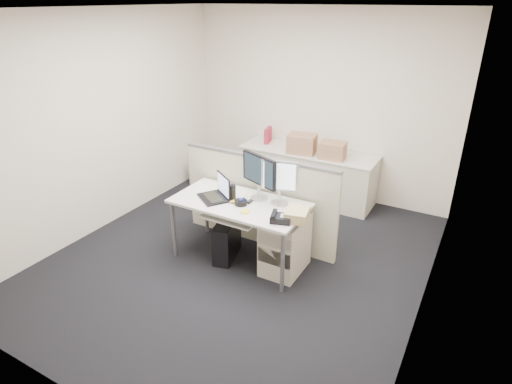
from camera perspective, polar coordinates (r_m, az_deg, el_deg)
The scene contains 29 objects.
floor at distance 5.09m, azimuth -2.10°, elevation -8.79°, with size 4.00×4.50×0.01m, color black.
ceiling at distance 4.25m, azimuth -2.70°, elevation 23.30°, with size 4.00×4.50×0.01m, color white.
wall_back at distance 6.44m, azimuth 8.35°, elevation 11.37°, with size 4.00×0.02×2.70m, color beige.
wall_front at distance 2.99m, azimuth -25.63°, elevation -6.94°, with size 4.00×0.02×2.70m, color beige.
wall_left at distance 5.76m, azimuth -19.80°, elevation 8.61°, with size 0.02×4.50×2.70m, color beige.
wall_right at distance 3.90m, azimuth 23.59°, elevation 0.69°, with size 0.02×4.50×2.70m, color beige.
desk at distance 4.76m, azimuth -2.22°, elevation -2.04°, with size 1.50×0.75×0.73m.
keyboard_tray at distance 4.64m, azimuth -3.37°, elevation -3.39°, with size 0.62×0.32×0.02m, color silver.
drawer_pedestal at distance 4.73m, azimuth 3.91°, elevation -6.94°, with size 0.40×0.55×0.65m, color beige.
cubicle_partition at distance 5.15m, azimuth 0.38°, elevation -1.24°, with size 2.00×0.06×1.10m, color beige.
back_counter at distance 6.46m, azimuth 6.77°, elevation 2.25°, with size 2.00×0.60×0.72m, color beige.
monitor_main at distance 4.69m, azimuth 0.43°, elevation 1.96°, with size 0.52×0.20×0.52m, color black.
monitor_small at distance 4.59m, azimuth 3.16°, elevation 1.22°, with size 0.40×0.20×0.49m, color #B7B7BC.
laptop at distance 4.77m, azimuth -5.81°, elevation 0.54°, with size 0.35×0.26×0.26m, color black.
trackball at distance 4.65m, azimuth -2.03°, elevation -1.40°, with size 0.14×0.14×0.05m, color black.
desk_phone at distance 4.31m, azimuth 3.34°, elevation -3.55°, with size 0.20×0.17×0.06m, color black.
paper_stack at distance 4.87m, azimuth -2.70°, elevation -0.43°, with size 0.21×0.27×0.01m, color silver.
sticky_pad at distance 4.50m, azimuth -1.47°, elevation -2.61°, with size 0.09×0.09×0.01m, color yellow.
travel_mug at distance 4.76m, azimuth -3.15°, elevation -0.12°, with size 0.07×0.07×0.16m, color black.
banana at distance 4.69m, azimuth -2.43°, elevation -1.24°, with size 0.19×0.05×0.04m, color gold.
cellphone at distance 4.72m, azimuth -0.88°, elevation -1.29°, with size 0.05×0.09×0.01m, color black.
manila_folders at distance 4.37m, azimuth 5.52°, elevation -2.96°, with size 0.22×0.28×0.11m, color tan.
keyboard at distance 4.64m, azimuth -2.59°, elevation -3.09°, with size 0.42×0.15×0.02m, color black.
pc_tower_desk at distance 5.00m, azimuth -3.92°, elevation -6.34°, with size 0.20×0.49×0.46m, color black.
pc_tower_spare_dark at distance 7.03m, azimuth -0.86°, elevation 2.88°, with size 0.17×0.42×0.39m, color black.
pc_tower_spare_silver at distance 7.05m, azimuth -7.09°, elevation 2.89°, with size 0.18×0.45×0.42m, color #B7B7BC.
cardboard_box_left at distance 6.20m, azimuth 6.14°, elevation 6.31°, with size 0.39×0.29×0.29m, color #A86E4C.
cardboard_box_right at distance 6.05m, azimuth 10.15°, elevation 5.39°, with size 0.35×0.27×0.25m, color #A86E4C.
red_binder at distance 6.65m, azimuth 1.61°, elevation 7.51°, with size 0.06×0.26×0.25m, color maroon.
Camera 1 is at (2.24, -3.61, 2.79)m, focal length 30.00 mm.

